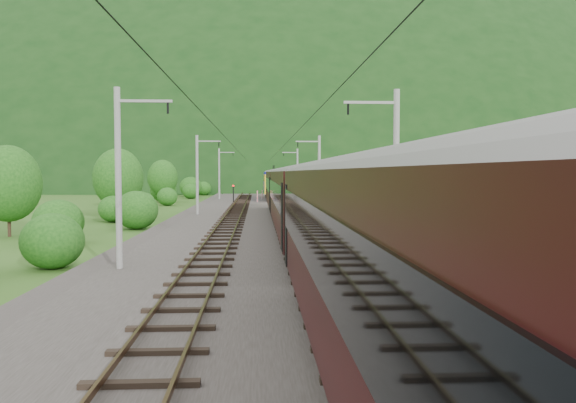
{
  "coord_description": "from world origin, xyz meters",
  "views": [
    {
      "loc": [
        -0.03,
        -25.1,
        4.58
      ],
      "look_at": [
        1.97,
        12.58,
        2.6
      ],
      "focal_mm": 35.0,
      "sensor_mm": 36.0,
      "label": 1
    }
  ],
  "objects": [
    {
      "name": "ground",
      "position": [
        0.0,
        0.0,
        0.0
      ],
      "size": [
        600.0,
        600.0,
        0.0
      ],
      "primitive_type": "plane",
      "color": "#2F5B1C",
      "rests_on": "ground"
    },
    {
      "name": "railbed",
      "position": [
        0.0,
        10.0,
        0.15
      ],
      "size": [
        14.0,
        220.0,
        0.3
      ],
      "primitive_type": "cube",
      "color": "#38332D",
      "rests_on": "ground"
    },
    {
      "name": "track_left",
      "position": [
        -2.4,
        10.0,
        0.37
      ],
      "size": [
        2.4,
        220.0,
        0.27
      ],
      "color": "#513623",
      "rests_on": "railbed"
    },
    {
      "name": "track_right",
      "position": [
        2.4,
        10.0,
        0.37
      ],
      "size": [
        2.4,
        220.0,
        0.27
      ],
      "color": "#513623",
      "rests_on": "railbed"
    },
    {
      "name": "catenary_left",
      "position": [
        -6.12,
        32.0,
        4.5
      ],
      "size": [
        2.54,
        192.28,
        8.0
      ],
      "color": "gray",
      "rests_on": "railbed"
    },
    {
      "name": "catenary_right",
      "position": [
        6.12,
        32.0,
        4.5
      ],
      "size": [
        2.54,
        192.28,
        8.0
      ],
      "color": "gray",
      "rests_on": "railbed"
    },
    {
      "name": "overhead_wires",
      "position": [
        0.0,
        10.0,
        7.1
      ],
      "size": [
        4.83,
        198.0,
        0.03
      ],
      "color": "black",
      "rests_on": "ground"
    },
    {
      "name": "mountain_main",
      "position": [
        0.0,
        260.0,
        0.0
      ],
      "size": [
        504.0,
        360.0,
        244.0
      ],
      "primitive_type": "ellipsoid",
      "color": "black",
      "rests_on": "ground"
    },
    {
      "name": "mountain_ridge",
      "position": [
        -120.0,
        300.0,
        0.0
      ],
      "size": [
        336.0,
        280.0,
        132.0
      ],
      "primitive_type": "ellipsoid",
      "color": "black",
      "rests_on": "ground"
    },
    {
      "name": "train",
      "position": [
        2.4,
        -5.29,
        3.65
      ],
      "size": [
        3.1,
        149.27,
        5.4
      ],
      "color": "black",
      "rests_on": "ground"
    },
    {
      "name": "hazard_post_near",
      "position": [
        -0.16,
        55.69,
        1.11
      ],
      "size": [
        0.17,
        0.17,
        1.62
      ],
      "primitive_type": "cylinder",
      "color": "red",
      "rests_on": "railbed"
    },
    {
      "name": "hazard_post_far",
      "position": [
        0.61,
        65.85,
        0.98
      ],
      "size": [
        0.15,
        0.15,
        1.37
      ],
      "primitive_type": "cylinder",
      "color": "red",
      "rests_on": "railbed"
    },
    {
      "name": "signal",
      "position": [
        -3.54,
        54.05,
        1.76
      ],
      "size": [
        0.28,
        0.28,
        2.49
      ],
      "color": "black",
      "rests_on": "railbed"
    },
    {
      "name": "vegetation_left",
      "position": [
        -13.58,
        26.7,
        2.59
      ],
      "size": [
        12.99,
        149.24,
        6.89
      ],
      "color": "#174412",
      "rests_on": "ground"
    },
    {
      "name": "vegetation_right",
      "position": [
        11.66,
        17.05,
        1.23
      ],
      "size": [
        5.9,
        93.35,
        2.87
      ],
      "color": "#174412",
      "rests_on": "ground"
    }
  ]
}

